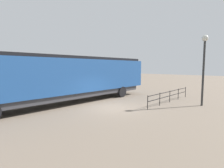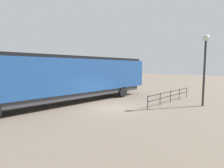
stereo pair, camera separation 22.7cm
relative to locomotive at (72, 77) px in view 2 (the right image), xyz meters
The scene contains 4 objects.
ground_plane 4.67m from the locomotive, 14.08° to the left, with size 120.00×120.00×0.00m, color #756656.
locomotive is the anchor object (origin of this frame).
lamp_post 10.95m from the locomotive, 36.60° to the left, with size 0.48×0.48×5.59m.
platform_fence 8.75m from the locomotive, 43.93° to the left, with size 0.05×7.35×1.05m.
Camera 2 is at (9.12, -9.46, 3.12)m, focal length 28.00 mm.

